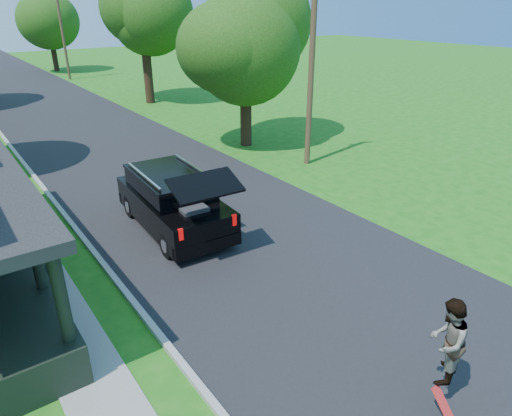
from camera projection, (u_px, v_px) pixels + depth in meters
ground at (343, 305)px, 10.85m from camera, size 140.00×140.00×0.00m
street at (86, 130)px, 25.64m from camera, size 8.00×120.00×0.02m
curb at (6, 142)px, 23.49m from camera, size 0.15×120.00×0.12m
black_suv at (173, 201)px, 14.17m from camera, size 2.28×5.34×2.45m
skateboarder at (447, 341)px, 7.68m from camera, size 0.94×0.84×1.62m
skateboard at (445, 409)px, 7.79m from camera, size 0.21×0.56×0.62m
tree_right_near at (244, 29)px, 20.79m from camera, size 6.98×7.15×8.46m
tree_right_mid at (141, 11)px, 30.15m from camera, size 6.23×6.24×9.13m
tree_right_far at (47, 14)px, 45.39m from camera, size 6.03×5.84×8.46m
utility_pole_near at (311, 66)px, 18.65m from camera, size 1.50×0.39×8.10m
utility_pole_far at (62, 28)px, 40.60m from camera, size 1.45×0.33×8.72m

